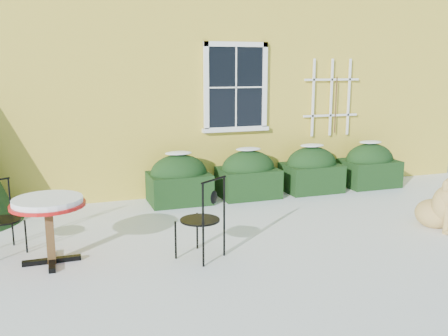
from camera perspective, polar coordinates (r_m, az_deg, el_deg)
name	(u,v)px	position (r m, az deg, el deg)	size (l,w,h in m)	color
ground	(249,250)	(6.62, 2.85, -9.32)	(80.00, 80.00, 0.00)	white
house	(146,31)	(12.97, -8.95, 15.23)	(12.40, 8.40, 6.40)	yellow
hedge_row	(280,173)	(9.39, 6.47, -0.53)	(4.95, 0.80, 0.91)	black
bistro_table	(48,209)	(6.33, -19.45, -4.45)	(0.88, 0.88, 0.82)	black
patio_chair_near	(203,218)	(6.18, -2.44, -5.73)	(0.64, 0.64, 1.04)	black
patio_chair_far	(1,217)	(6.99, -24.12, -5.16)	(0.56, 0.56, 0.94)	black
dog	(442,206)	(7.99, 23.65, -4.05)	(0.57, 0.96, 0.85)	tan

